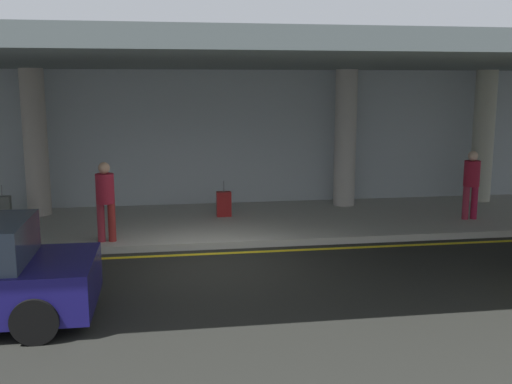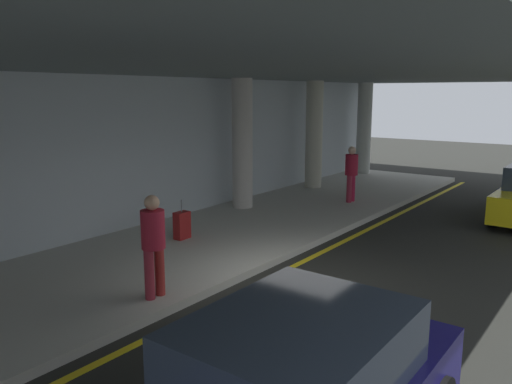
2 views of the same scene
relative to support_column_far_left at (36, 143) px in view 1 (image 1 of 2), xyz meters
The scene contains 12 objects.
ground_plane 6.29m from the support_column_far_left, 47.96° to the right, with size 60.00×60.00×0.00m, color black.
sidewalk 4.63m from the support_column_far_left, 18.46° to the right, with size 26.00×4.20×0.15m, color #B7B4AA.
lane_stripe_yellow 5.83m from the support_column_far_left, 43.15° to the right, with size 26.00×0.14×0.01m, color yellow.
support_column_far_left is the anchor object (origin of this frame).
support_column_left_mid 8.00m from the support_column_far_left, ahead, with size 0.58×0.58×3.65m, color #BCB6AC.
support_column_center 12.00m from the support_column_far_left, ahead, with size 0.58×0.58×3.65m, color beige.
ceiling_overhang 4.82m from the support_column_far_left, 24.65° to the right, with size 28.00×13.20×0.30m, color slate.
terminal_back_wall 4.10m from the support_column_far_left, 12.88° to the left, with size 26.00×0.30×3.80m, color #AFB9BE.
traveler_with_luggage 10.78m from the support_column_far_left, 11.70° to the right, with size 0.38×0.38×1.68m.
person_waiting_for_ride 3.65m from the support_column_far_left, 57.15° to the right, with size 0.38×0.38×1.68m.
suitcase_upright_primary 1.81m from the support_column_far_left, 135.31° to the right, with size 0.36×0.22×0.90m.
suitcase_upright_secondary 4.93m from the support_column_far_left, 11.42° to the right, with size 0.36×0.22×0.90m.
Camera 1 is at (-0.86, -11.04, 3.40)m, focal length 41.81 mm.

